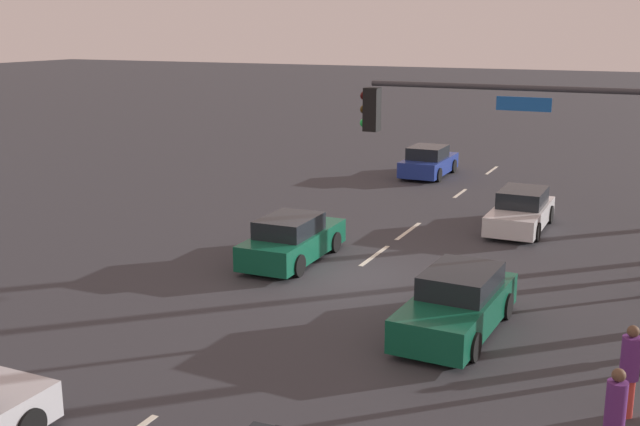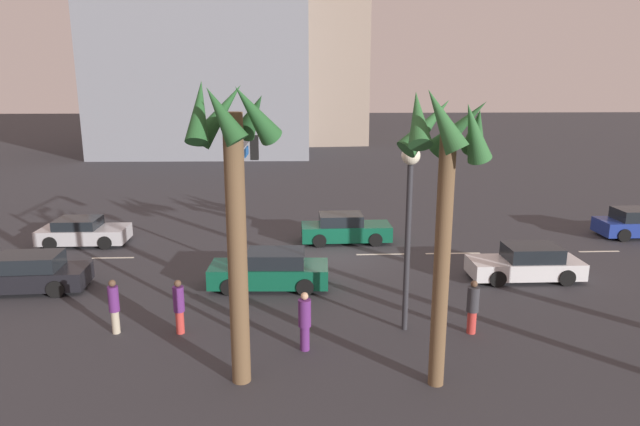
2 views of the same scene
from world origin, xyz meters
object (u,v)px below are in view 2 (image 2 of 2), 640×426
car_2 (526,264)px  streetlamp (409,203)px  pedestrian_1 (179,305)px  palm_tree_3 (232,174)px  car_5 (638,224)px  pedestrian_0 (473,306)px  car_4 (345,229)px  palm_tree_1 (447,164)px  pedestrian_2 (114,305)px  building_1 (285,19)px  car_1 (24,274)px  building_2 (200,57)px  car_3 (271,271)px  traffic_signal (246,191)px  car_0 (83,232)px  building_0 (207,65)px  pedestrian_3 (305,320)px

car_2 → streetlamp: size_ratio=0.75×
pedestrian_1 → palm_tree_3: bearing=126.1°
car_5 → pedestrian_0: size_ratio=2.35×
car_4 → pedestrian_0: pedestrian_0 is taller
palm_tree_1 → pedestrian_2: bearing=-19.8°
building_1 → pedestrian_0: bearing=91.3°
pedestrian_0 → car_1: bearing=-15.4°
car_4 → building_2: bearing=-72.0°
streetlamp → pedestrian_1: bearing=-0.2°
pedestrian_2 → building_2: bearing=-84.1°
palm_tree_3 → pedestrian_2: bearing=-36.0°
car_2 → palm_tree_1: bearing=54.1°
car_3 → traffic_signal: 3.94m
pedestrian_0 → palm_tree_1: size_ratio=0.23×
car_2 → building_2: (19.87, -45.94, 9.63)m
pedestrian_1 → car_4: bearing=-121.4°
car_1 → car_3: 9.19m
car_0 → building_2: (0.60, -40.29, 9.66)m
traffic_signal → building_0: bearing=-80.0°
car_5 → traffic_signal: (18.82, 8.09, 3.45)m
car_1 → streetlamp: bearing=163.9°
pedestrian_1 → building_2: size_ratio=0.09×
car_2 → pedestrian_0: pedestrian_0 is taller
pedestrian_1 → palm_tree_1: bearing=155.9°
car_0 → car_1: car_1 is taller
pedestrian_3 → building_0: building_0 is taller
car_2 → pedestrian_0: bearing=52.3°
car_0 → palm_tree_1: size_ratio=0.53×
pedestrian_3 → building_0: size_ratio=0.08×
car_5 → streetlamp: size_ratio=0.70×
car_4 → palm_tree_3: palm_tree_3 is taller
pedestrian_3 → building_1: (1.45, -58.54, 14.08)m
pedestrian_2 → palm_tree_3: size_ratio=0.22×
palm_tree_3 → building_0: building_0 is taller
pedestrian_3 → palm_tree_1: size_ratio=0.23×
car_0 → building_0: 36.91m
car_2 → car_3: (10.05, 0.47, 0.03)m
car_2 → traffic_signal: size_ratio=0.69×
car_0 → pedestrian_1: (-6.57, 9.96, 0.32)m
streetlamp → building_2: bearing=-74.2°
building_1 → car_5: bearing=106.0°
car_4 → pedestrian_1: size_ratio=2.47×
car_5 → building_0: (26.58, -35.70, 8.54)m
car_5 → pedestrian_3: (16.95, 11.42, 0.28)m
car_2 → car_5: bearing=-144.3°
car_1 → pedestrian_1: 7.62m
car_0 → palm_tree_1: palm_tree_1 is taller
traffic_signal → pedestrian_2: (4.00, 1.97, -3.17)m
car_1 → palm_tree_3: (-8.66, 6.81, 4.85)m
car_0 → car_2: (-19.28, 5.64, 0.03)m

